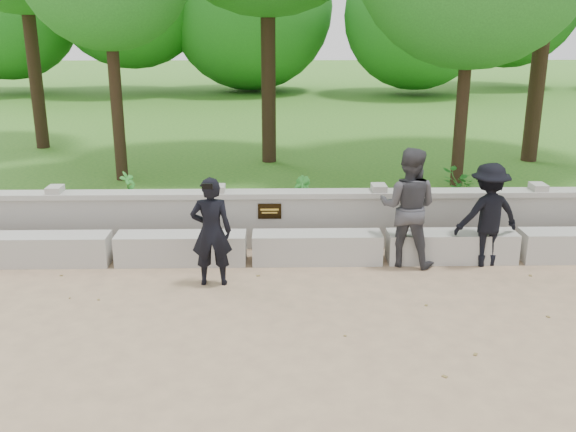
% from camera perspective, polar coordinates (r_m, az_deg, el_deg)
% --- Properties ---
extents(ground, '(80.00, 80.00, 0.00)m').
position_cam_1_polar(ground, '(7.82, -3.95, -9.17)').
color(ground, tan).
rests_on(ground, ground).
extents(lawn, '(40.00, 22.00, 0.25)m').
position_cam_1_polar(lawn, '(21.27, -2.25, 8.11)').
color(lawn, '#2E6721').
rests_on(lawn, ground).
extents(concrete_bench, '(11.90, 0.45, 0.45)m').
position_cam_1_polar(concrete_bench, '(9.48, -3.46, -2.85)').
color(concrete_bench, '#ABA9A2').
rests_on(concrete_bench, ground).
extents(parapet_wall, '(12.50, 0.35, 0.90)m').
position_cam_1_polar(parapet_wall, '(10.07, -3.34, -0.21)').
color(parapet_wall, '#A19E98').
rests_on(parapet_wall, ground).
extents(man_main, '(0.55, 0.50, 1.50)m').
position_cam_1_polar(man_main, '(8.60, -6.83, -1.38)').
color(man_main, black).
rests_on(man_main, ground).
extents(visitor_left, '(1.02, 0.91, 1.74)m').
position_cam_1_polar(visitor_left, '(9.38, 10.63, 0.79)').
color(visitor_left, '#3A3A3F').
rests_on(visitor_left, ground).
extents(visitor_mid, '(1.08, 0.77, 1.52)m').
position_cam_1_polar(visitor_mid, '(9.67, 17.33, 0.11)').
color(visitor_mid, black).
rests_on(visitor_mid, ground).
extents(shrub_a, '(0.35, 0.39, 0.62)m').
position_cam_1_polar(shrub_a, '(11.79, -14.02, 2.38)').
color(shrub_a, '#308A2F').
rests_on(shrub_a, lawn).
extents(shrub_b, '(0.39, 0.44, 0.66)m').
position_cam_1_polar(shrub_b, '(10.92, 1.17, 1.83)').
color(shrub_b, '#308A2F').
rests_on(shrub_b, lawn).
extents(shrub_c, '(0.76, 0.72, 0.67)m').
position_cam_1_polar(shrub_c, '(11.84, 15.03, 2.49)').
color(shrub_c, '#308A2F').
rests_on(shrub_c, lawn).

